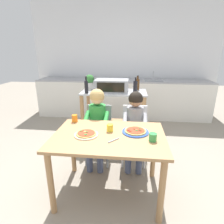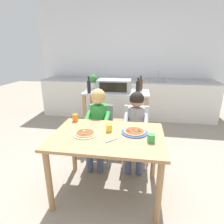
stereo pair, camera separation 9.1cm
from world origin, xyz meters
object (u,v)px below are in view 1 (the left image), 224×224
(kitchen_island_cart, at_px, (114,109))
(dining_chair_right, at_px, (134,130))
(bottle_brown_beer, at_px, (138,84))
(toaster_oven, at_px, (112,85))
(drinking_cup_orange, at_px, (75,118))
(bottle_squat_spirits, at_px, (135,87))
(child_in_grey_shirt, at_px, (135,121))
(bottle_tall_green_wine, at_px, (86,87))
(dining_chair_left, at_px, (99,130))
(drinking_cup_yellow, at_px, (110,128))
(serving_spoon, at_px, (114,140))
(pizza_plate_blue_rimmed, at_px, (135,131))
(potted_herb_plant, at_px, (90,81))
(drinking_cup_green, at_px, (153,137))
(pizza_plate_cream, at_px, (86,134))
(dining_table, at_px, (109,144))
(child_in_green_shirt, at_px, (97,119))

(kitchen_island_cart, height_order, dining_chair_right, kitchen_island_cart)
(bottle_brown_beer, bearing_deg, toaster_oven, -158.88)
(drinking_cup_orange, bearing_deg, bottle_squat_spirits, 51.54)
(bottle_brown_beer, relative_size, child_in_grey_shirt, 0.24)
(bottle_tall_green_wine, relative_size, dining_chair_left, 0.33)
(bottle_squat_spirits, distance_m, drinking_cup_yellow, 1.21)
(bottle_brown_beer, xyz_separation_m, dining_chair_left, (-0.54, -0.83, -0.52))
(bottle_tall_green_wine, relative_size, serving_spoon, 1.91)
(drinking_cup_yellow, distance_m, serving_spoon, 0.23)
(bottle_tall_green_wine, height_order, pizza_plate_blue_rimmed, bottle_tall_green_wine)
(bottle_tall_green_wine, bearing_deg, kitchen_island_cart, 23.29)
(potted_herb_plant, bearing_deg, drinking_cup_orange, -87.01)
(dining_chair_right, distance_m, drinking_cup_yellow, 0.72)
(toaster_oven, bearing_deg, kitchen_island_cart, -18.01)
(toaster_oven, distance_m, drinking_cup_yellow, 1.25)
(bottle_tall_green_wine, xyz_separation_m, dining_chair_left, (0.27, -0.46, -0.53))
(dining_chair_left, xyz_separation_m, drinking_cup_green, (0.67, -0.75, 0.28))
(bottle_tall_green_wine, bearing_deg, bottle_squat_spirits, 8.95)
(bottle_brown_beer, bearing_deg, pizza_plate_blue_rimmed, -91.58)
(kitchen_island_cart, bearing_deg, potted_herb_plant, 162.66)
(potted_herb_plant, distance_m, pizza_plate_cream, 1.53)
(drinking_cup_orange, distance_m, drinking_cup_green, 0.99)
(drinking_cup_orange, bearing_deg, dining_table, -34.92)
(potted_herb_plant, height_order, pizza_plate_blue_rimmed, potted_herb_plant)
(pizza_plate_cream, xyz_separation_m, drinking_cup_green, (0.67, -0.05, 0.03))
(bottle_tall_green_wine, distance_m, bottle_brown_beer, 0.89)
(bottle_brown_beer, relative_size, dining_table, 0.21)
(dining_table, bearing_deg, kitchen_island_cart, 93.44)
(drinking_cup_green, bearing_deg, dining_chair_left, 131.92)
(dining_table, distance_m, pizza_plate_cream, 0.26)
(dining_chair_left, xyz_separation_m, drinking_cup_orange, (-0.23, -0.34, 0.29))
(bottle_squat_spirits, distance_m, serving_spoon, 1.41)
(bottle_brown_beer, xyz_separation_m, pizza_plate_blue_rimmed, (-0.04, -1.40, -0.26))
(pizza_plate_blue_rimmed, bearing_deg, bottle_tall_green_wine, 126.90)
(drinking_cup_green, bearing_deg, kitchen_island_cart, 110.38)
(pizza_plate_blue_rimmed, distance_m, drinking_cup_yellow, 0.28)
(bottle_squat_spirits, height_order, drinking_cup_yellow, bottle_squat_spirits)
(drinking_cup_yellow, distance_m, drinking_cup_orange, 0.51)
(potted_herb_plant, xyz_separation_m, child_in_green_shirt, (0.29, -0.90, -0.35))
(bottle_brown_beer, relative_size, drinking_cup_green, 3.12)
(pizza_plate_blue_rimmed, distance_m, drinking_cup_orange, 0.77)
(toaster_oven, height_order, bottle_tall_green_wine, bottle_tall_green_wine)
(kitchen_island_cart, xyz_separation_m, drinking_cup_yellow, (0.08, -1.21, 0.17))
(kitchen_island_cart, xyz_separation_m, dining_table, (0.08, -1.31, 0.02))
(drinking_cup_orange, xyz_separation_m, drinking_cup_green, (0.90, -0.41, -0.00))
(bottle_brown_beer, bearing_deg, kitchen_island_cart, -155.46)
(bottle_tall_green_wine, distance_m, serving_spoon, 1.40)
(bottle_brown_beer, distance_m, drinking_cup_green, 1.59)
(potted_herb_plant, bearing_deg, bottle_tall_green_wine, -86.78)
(dining_chair_right, relative_size, serving_spoon, 5.79)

